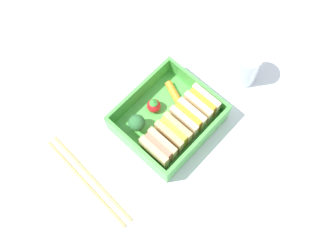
{
  "coord_description": "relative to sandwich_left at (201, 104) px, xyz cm",
  "views": [
    {
      "loc": [
        18.01,
        16.68,
        63.97
      ],
      "look_at": [
        0.0,
        0.0,
        2.7
      ],
      "focal_mm": 40.0,
      "sensor_mm": 36.0,
      "label": 1
    }
  ],
  "objects": [
    {
      "name": "sandwich_center",
      "position": [
        7.38,
        0.0,
        0.0
      ],
      "size": [
        3.11,
        5.83,
        4.99
      ],
      "color": "tan",
      "rests_on": "bento_tray"
    },
    {
      "name": "drinking_glass",
      "position": [
        -11.06,
        1.03,
        0.25
      ],
      "size": [
        5.02,
        5.02,
        7.9
      ],
      "primitive_type": "cylinder",
      "color": "white",
      "rests_on": "ground_plane"
    },
    {
      "name": "sandwich_center_right",
      "position": [
        11.07,
        0.0,
        0.0
      ],
      "size": [
        3.11,
        5.83,
        4.99
      ],
      "color": "#E3BB7D",
      "rests_on": "bento_tray"
    },
    {
      "name": "bento_tray",
      "position": [
        5.54,
        -2.91,
        -3.1
      ],
      "size": [
        16.56,
        14.74,
        1.2
      ],
      "primitive_type": "cube",
      "color": "green",
      "rests_on": "ground_plane"
    },
    {
      "name": "strawberry_far_left",
      "position": [
        5.81,
        -6.39,
        -1.11
      ],
      "size": [
        2.53,
        2.53,
        3.13
      ],
      "color": "red",
      "rests_on": "bento_tray"
    },
    {
      "name": "chopstick_pair",
      "position": [
        22.68,
        -5.8,
        -3.35
      ],
      "size": [
        3.02,
        20.56,
        0.7
      ],
      "color": "tan",
      "rests_on": "ground_plane"
    },
    {
      "name": "broccoli_floret",
      "position": [
        10.27,
        -5.87,
        0.01
      ],
      "size": [
        2.98,
        2.98,
        4.13
      ],
      "color": "#8FBE6B",
      "rests_on": "bento_tray"
    },
    {
      "name": "bento_rim",
      "position": [
        5.54,
        -2.91,
        -0.51
      ],
      "size": [
        16.56,
        14.74,
        3.96
      ],
      "color": "green",
      "rests_on": "bento_tray"
    },
    {
      "name": "ground_plane",
      "position": [
        5.54,
        -2.91,
        -4.7
      ],
      "size": [
        120.0,
        120.0,
        2.0
      ],
      "primitive_type": "cube",
      "color": "white"
    },
    {
      "name": "carrot_stick_far_left",
      "position": [
        0.98,
        -5.66,
        -1.82
      ],
      "size": [
        2.93,
        4.89,
        1.35
      ],
      "primitive_type": "cylinder",
      "rotation": [
        1.57,
        0.0,
        2.78
      ],
      "color": "orange",
      "rests_on": "bento_tray"
    },
    {
      "name": "folded_napkin",
      "position": [
        2.7,
        -19.42,
        -3.5
      ],
      "size": [
        10.85,
        11.8,
        0.4
      ],
      "primitive_type": "cube",
      "rotation": [
        0.0,
        0.0,
        0.01
      ],
      "color": "white",
      "rests_on": "ground_plane"
    },
    {
      "name": "sandwich_center_left",
      "position": [
        3.69,
        0.0,
        0.0
      ],
      "size": [
        3.11,
        5.83,
        4.99
      ],
      "color": "beige",
      "rests_on": "bento_tray"
    },
    {
      "name": "sandwich_left",
      "position": [
        0.0,
        0.0,
        0.0
      ],
      "size": [
        3.11,
        5.83,
        4.99
      ],
      "color": "beige",
      "rests_on": "bento_tray"
    }
  ]
}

